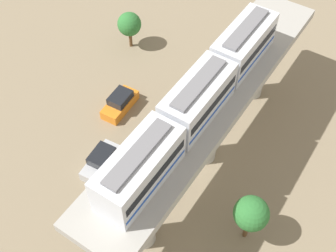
{
  "coord_description": "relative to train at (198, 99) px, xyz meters",
  "views": [
    {
      "loc": [
        9.43,
        -20.13,
        31.48
      ],
      "look_at": [
        -2.5,
        -2.15,
        4.8
      ],
      "focal_mm": 45.59,
      "sensor_mm": 36.0,
      "label": 1
    }
  ],
  "objects": [
    {
      "name": "tree_mid_lot",
      "position": [
        6.47,
        -2.64,
        -5.97
      ],
      "size": [
        2.66,
        2.66,
        4.93
      ],
      "color": "brown",
      "rests_on": "ground"
    },
    {
      "name": "tree_near_viaduct",
      "position": [
        -14.51,
        10.62,
        -6.59
      ],
      "size": [
        2.57,
        2.57,
        4.26
      ],
      "color": "brown",
      "rests_on": "ground"
    },
    {
      "name": "train",
      "position": [
        0.0,
        0.0,
        0.0
      ],
      "size": [
        2.64,
        20.5,
        3.24
      ],
      "color": "silver",
      "rests_on": "viaduct"
    },
    {
      "name": "parked_car_silver",
      "position": [
        -6.96,
        -3.73,
        -8.79
      ],
      "size": [
        2.22,
        4.36,
        1.76
      ],
      "rotation": [
        0.0,
        0.0,
        0.1
      ],
      "color": "#B2B5BA",
      "rests_on": "ground"
    },
    {
      "name": "parked_car_orange",
      "position": [
        -9.79,
        2.57,
        -8.79
      ],
      "size": [
        2.09,
        4.32,
        1.76
      ],
      "rotation": [
        0.0,
        0.0,
        0.07
      ],
      "color": "orange",
      "rests_on": "ground"
    },
    {
      "name": "ground_plane",
      "position": [
        0.0,
        2.15,
        -9.53
      ],
      "size": [
        120.0,
        120.0,
        0.0
      ],
      "primitive_type": "plane",
      "color": "#84755B"
    },
    {
      "name": "viaduct",
      "position": [
        0.0,
        2.15,
        -3.51
      ],
      "size": [
        5.2,
        28.85,
        8.0
      ],
      "color": "#A8A59E",
      "rests_on": "ground"
    }
  ]
}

